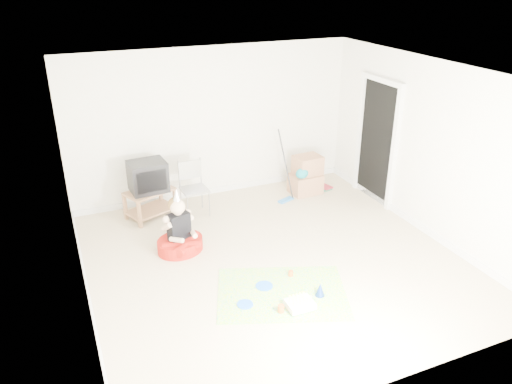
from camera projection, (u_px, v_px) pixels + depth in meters
name	position (u px, v px, depth m)	size (l,w,h in m)	color
ground	(274.00, 260.00, 7.00)	(5.00, 5.00, 0.00)	beige
doorway_recess	(377.00, 143.00, 8.47)	(0.02, 0.90, 2.05)	black
tv_stand	(150.00, 201.00, 8.10)	(0.87, 0.72, 0.47)	#956643
crt_tv	(148.00, 176.00, 7.92)	(0.57, 0.47, 0.49)	black
folding_chair	(194.00, 189.00, 8.12)	(0.43, 0.41, 0.91)	gray
cardboard_boxes	(306.00, 176.00, 8.95)	(0.58, 0.45, 0.69)	#A87451
floor_mop	(286.00, 187.00, 8.65)	(0.32, 0.39, 1.21)	blue
book_pile	(325.00, 187.00, 9.23)	(0.23, 0.27, 0.05)	#246E4D
seated_woman	(180.00, 237.00, 7.15)	(0.84, 0.84, 0.97)	#AB190F
party_mat	(282.00, 293.00, 6.29)	(1.61, 1.17, 0.01)	#E32F76
birthday_cake	(300.00, 305.00, 6.00)	(0.33, 0.26, 0.15)	white
blue_plate_near	(264.00, 286.00, 6.41)	(0.22, 0.22, 0.01)	blue
blue_plate_far	(245.00, 304.00, 6.06)	(0.20, 0.20, 0.01)	blue
orange_cup_near	(291.00, 273.00, 6.62)	(0.06, 0.06, 0.07)	#D55717
orange_cup_far	(281.00, 309.00, 5.92)	(0.08, 0.08, 0.09)	#D55717
blue_party_hat	(320.00, 289.00, 6.20)	(0.12, 0.12, 0.18)	#163A9F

